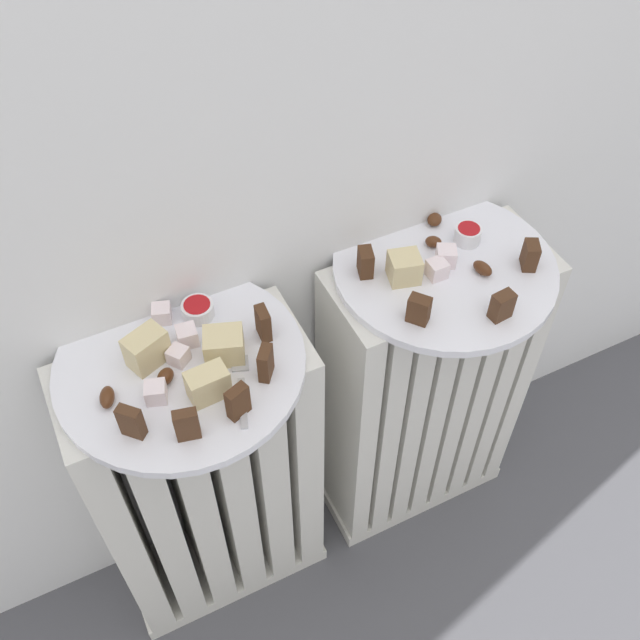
{
  "coord_description": "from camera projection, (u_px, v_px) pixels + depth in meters",
  "views": [
    {
      "loc": [
        -0.27,
        -0.27,
        1.26
      ],
      "look_at": [
        0.0,
        0.28,
        0.56
      ],
      "focal_mm": 40.9,
      "sensor_mm": 36.0,
      "label": 1
    }
  ],
  "objects": [
    {
      "name": "plate_right",
      "position": [
        444.0,
        267.0,
        0.97
      ],
      "size": [
        0.3,
        0.3,
        0.01
      ],
      "primitive_type": "cylinder",
      "color": "white",
      "rests_on": "radiator_right"
    },
    {
      "name": "radiator_right",
      "position": [
        421.0,
        395.0,
        1.19
      ],
      "size": [
        0.32,
        0.15,
        0.57
      ],
      "color": "silver",
      "rests_on": "ground_plane"
    },
    {
      "name": "turkish_delight_left_0",
      "position": [
        178.0,
        356.0,
        0.85
      ],
      "size": [
        0.03,
        0.03,
        0.02
      ],
      "primitive_type": "cube",
      "rotation": [
        0.0,
        0.0,
        0.65
      ],
      "color": "white",
      "rests_on": "plate_left"
    },
    {
      "name": "jam_bowl_left",
      "position": [
        198.0,
        309.0,
        0.9
      ],
      "size": [
        0.04,
        0.04,
        0.02
      ],
      "color": "white",
      "rests_on": "plate_left"
    },
    {
      "name": "turkish_delight_left_2",
      "position": [
        187.0,
        336.0,
        0.87
      ],
      "size": [
        0.03,
        0.03,
        0.02
      ],
      "primitive_type": "cube",
      "rotation": [
        0.0,
        0.0,
        1.45
      ],
      "color": "white",
      "rests_on": "plate_left"
    },
    {
      "name": "dark_cake_slice_left_1",
      "position": [
        187.0,
        425.0,
        0.78
      ],
      "size": [
        0.03,
        0.02,
        0.04
      ],
      "primitive_type": "cube",
      "rotation": [
        0.0,
        0.0,
        -0.23
      ],
      "color": "#472B19",
      "rests_on": "plate_left"
    },
    {
      "name": "dark_cake_slice_right_1",
      "position": [
        419.0,
        310.0,
        0.89
      ],
      "size": [
        0.03,
        0.03,
        0.04
      ],
      "primitive_type": "cube",
      "rotation": [
        0.0,
        0.0,
        -0.89
      ],
      "color": "#472B19",
      "rests_on": "plate_right"
    },
    {
      "name": "dark_cake_slice_right_0",
      "position": [
        366.0,
        262.0,
        0.94
      ],
      "size": [
        0.02,
        0.03,
        0.04
      ],
      "primitive_type": "cube",
      "rotation": [
        0.0,
        0.0,
        -1.87
      ],
      "color": "#472B19",
      "rests_on": "plate_right"
    },
    {
      "name": "dark_cake_slice_right_3",
      "position": [
        530.0,
        255.0,
        0.95
      ],
      "size": [
        0.03,
        0.03,
        0.04
      ],
      "primitive_type": "cube",
      "rotation": [
        0.0,
        0.0,
        1.09
      ],
      "color": "#472B19",
      "rests_on": "plate_right"
    },
    {
      "name": "marble_cake_slice_left_2",
      "position": [
        208.0,
        384.0,
        0.81
      ],
      "size": [
        0.05,
        0.03,
        0.04
      ],
      "primitive_type": "cube",
      "rotation": [
        0.0,
        0.0,
        0.06
      ],
      "color": "beige",
      "rests_on": "plate_left"
    },
    {
      "name": "radiator_left",
      "position": [
        209.0,
        484.0,
        1.09
      ],
      "size": [
        0.32,
        0.15,
        0.57
      ],
      "color": "silver",
      "rests_on": "ground_plane"
    },
    {
      "name": "dark_cake_slice_left_2",
      "position": [
        238.0,
        402.0,
        0.79
      ],
      "size": [
        0.03,
        0.02,
        0.04
      ],
      "primitive_type": "cube",
      "rotation": [
        0.0,
        0.0,
        0.35
      ],
      "color": "#472B19",
      "rests_on": "plate_left"
    },
    {
      "name": "dark_cake_slice_left_3",
      "position": [
        266.0,
        363.0,
        0.83
      ],
      "size": [
        0.03,
        0.03,
        0.04
      ],
      "primitive_type": "cube",
      "rotation": [
        0.0,
        0.0,
        0.92
      ],
      "color": "#472B19",
      "rests_on": "plate_left"
    },
    {
      "name": "turkish_delight_right_0",
      "position": [
        446.0,
        256.0,
        0.96
      ],
      "size": [
        0.03,
        0.03,
        0.03
      ],
      "primitive_type": "cube",
      "rotation": [
        0.0,
        0.0,
        1.08
      ],
      "color": "white",
      "rests_on": "plate_right"
    },
    {
      "name": "turkish_delight_right_1",
      "position": [
        437.0,
        269.0,
        0.94
      ],
      "size": [
        0.02,
        0.02,
        0.02
      ],
      "primitive_type": "cube",
      "rotation": [
        0.0,
        0.0,
        1.56
      ],
      "color": "white",
      "rests_on": "plate_right"
    },
    {
      "name": "fork",
      "position": [
        241.0,
        385.0,
        0.83
      ],
      "size": [
        0.05,
        0.1,
        0.0
      ],
      "color": "#B7B7BC",
      "rests_on": "plate_left"
    },
    {
      "name": "dark_cake_slice_left_4",
      "position": [
        263.0,
        323.0,
        0.87
      ],
      "size": [
        0.01,
        0.03,
        0.04
      ],
      "primitive_type": "cube",
      "rotation": [
        0.0,
        0.0,
        1.5
      ],
      "color": "#472B19",
      "rests_on": "plate_left"
    },
    {
      "name": "marble_cake_slice_left_1",
      "position": [
        147.0,
        349.0,
        0.84
      ],
      "size": [
        0.06,
        0.05,
        0.05
      ],
      "primitive_type": "cube",
      "rotation": [
        0.0,
        0.0,
        0.38
      ],
      "color": "beige",
      "rests_on": "plate_left"
    },
    {
      "name": "medjool_date_right_0",
      "position": [
        435.0,
        219.0,
        1.01
      ],
      "size": [
        0.03,
        0.03,
        0.01
      ],
      "primitive_type": "ellipsoid",
      "rotation": [
        0.0,
        0.0,
        0.78
      ],
      "color": "#4C2814",
      "rests_on": "plate_right"
    },
    {
      "name": "turkish_delight_left_3",
      "position": [
        156.0,
        392.0,
        0.82
      ],
      "size": [
        0.03,
        0.03,
        0.02
      ],
      "primitive_type": "cube",
      "rotation": [
        0.0,
        0.0,
        1.25
      ],
      "color": "white",
      "rests_on": "plate_left"
    },
    {
      "name": "marble_cake_slice_left_0",
      "position": [
        224.0,
        346.0,
        0.85
      ],
      "size": [
        0.06,
        0.05,
        0.04
      ],
      "primitive_type": "cube",
      "rotation": [
        0.0,
        0.0,
        -0.35
      ],
      "color": "beige",
      "rests_on": "plate_left"
    },
    {
      "name": "dark_cake_slice_right_2",
      "position": [
        502.0,
        306.0,
        0.89
      ],
      "size": [
        0.03,
        0.02,
        0.04
      ],
      "primitive_type": "cube",
      "rotation": [
        0.0,
        0.0,
        0.1
      ],
      "color": "#472B19",
      "rests_on": "plate_right"
    },
    {
      "name": "turkish_delight_left_1",
      "position": [
        162.0,
        314.0,
        0.89
      ],
      "size": [
        0.03,
        0.03,
        0.02
      ],
      "primitive_type": "cube",
      "rotation": [
        0.0,
        0.0,
        1.24
      ],
      "color": "white",
      "rests_on": "plate_left"
    },
    {
      "name": "medjool_date_right_2",
      "position": [
        483.0,
        268.0,
        0.95
      ],
      "size": [
        0.02,
        0.03,
        0.02
      ],
      "primitive_type": "ellipsoid",
      "rotation": [
        0.0,
        0.0,
        1.84
      ],
      "color": "#4C2814",
      "rests_on": "plate_right"
    },
    {
      "name": "medjool_date_left_0",
      "position": [
        107.0,
        397.0,
        0.81
      ],
      "size": [
        0.03,
        0.03,
        0.02
      ],
      "primitive_type": "ellipsoid",
      "rotation": [
        0.0,
        0.0,
        1.24
      ],
      "color": "#4C2814",
      "rests_on": "plate_left"
    },
    {
      "name": "marble_cake_slice_right_0",
      "position": [
        404.0,
        268.0,
        0.93
      ],
      "size": [
        0.05,
        0.05,
        0.04
      ],
      "primitive_type": "cube",
      "rotation": [
        0.0,
        0.0,
        -0.26
      ],
      "color": "beige",
      "rests_on": "plate_right"
    },
    {
      "name": "medjool_date_left_1",
      "position": [
        165.0,
        377.0,
        0.83
      ],
      "size": [
        0.03,
        0.03,
        0.02
      ],
      "primitive_type": "ellipsoid",
      "rotation": [
        0.0,
        0.0,
        0.73
      ],
      "color": "#4C2814",
      "rests_on": "plate_left"
    },
    {
      "name": "medjool_date_right_1",
      "position": [
        433.0,
        242.0,
        0.98
      ],
      "size": [
        0.03,
        0.03,
        0.02
      ],
      "primitive_type": "ellipsoid",
      "rotation": [
        0.0,
        0.0,
        2.46
      ],
      "color": "#4C2814",
      "rests_on": "plate_right"
    },
    {
      "name": "jam_bowl_right",
      "position": [
        468.0,
        234.0,
        0.98
      ],
      "size": [
        0.04,
        0.04,
        0.02
      ],
      "color": "white",
      "rests_on": "plate_right"
    },
    {
      "name": "plate_left",
      "position": [
        180.0,
        364.0,
        0.86
      ],
      "size": [
        0.3,
        0.3,
        0.01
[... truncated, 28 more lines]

